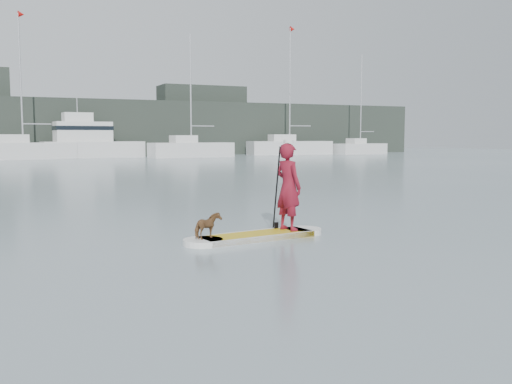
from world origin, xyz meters
name	(u,v)px	position (x,y,z in m)	size (l,w,h in m)	color
ground	(237,239)	(0.00, 0.00, 0.00)	(140.00, 140.00, 0.00)	slate
paddleboard	(256,236)	(0.35, -0.21, 0.06)	(3.28, 1.13, 0.12)	gold
paddler	(288,187)	(1.17, -0.10, 1.07)	(0.69, 0.45, 1.90)	maroon
white_cap	(289,141)	(1.17, -0.10, 2.05)	(0.22, 0.22, 0.07)	silver
dog	(208,226)	(-0.79, -0.37, 0.38)	(0.28, 0.61, 0.51)	#552F1D
paddle	(276,198)	(1.03, 0.19, 0.80)	(0.10, 0.30, 2.00)	black
sailboat_d	(22,149)	(-2.32, 46.09, 0.96)	(9.47, 4.28, 13.45)	silver
sailboat_e	(191,149)	(13.30, 44.03, 0.87)	(8.54, 3.29, 12.15)	silver
sailboat_f	(289,146)	(26.09, 47.07, 0.97)	(9.83, 3.62, 14.43)	silver
motor_yacht_a	(89,141)	(3.81, 47.16, 1.63)	(9.90, 3.78, 5.81)	silver
shore_mass	(43,128)	(0.00, 53.00, 3.00)	(90.00, 6.00, 6.00)	black
shore_building_east	(202,120)	(18.00, 54.00, 4.00)	(10.00, 4.00, 8.00)	black
sailboat_g	(360,148)	(34.60, 45.25, 0.75)	(6.76, 3.09, 11.55)	silver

